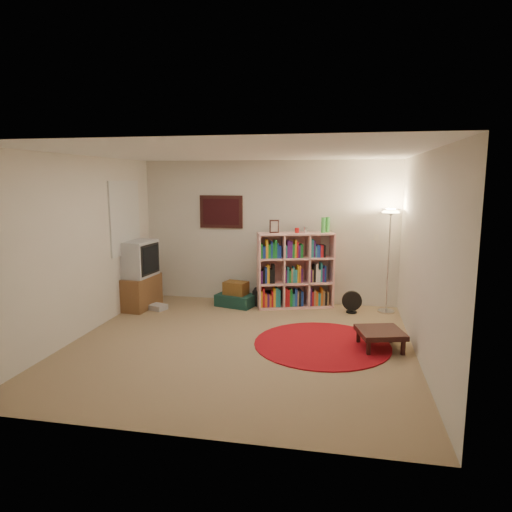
{
  "coord_description": "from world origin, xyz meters",
  "views": [
    {
      "loc": [
        1.31,
        -5.65,
        2.17
      ],
      "look_at": [
        0.1,
        0.6,
        1.1
      ],
      "focal_mm": 32.0,
      "sensor_mm": 36.0,
      "label": 1
    }
  ],
  "objects_px": {
    "tv_stand": "(136,276)",
    "suitcase": "(236,300)",
    "floor_lamp": "(390,227)",
    "floor_fan": "(352,302)",
    "bookshelf": "(294,271)",
    "side_table": "(380,333)"
  },
  "relations": [
    {
      "from": "floor_lamp",
      "to": "floor_fan",
      "type": "xyz_separation_m",
      "value": [
        -0.56,
        -0.16,
        -1.24
      ]
    },
    {
      "from": "side_table",
      "to": "floor_fan",
      "type": "bearing_deg",
      "value": 102.27
    },
    {
      "from": "floor_fan",
      "to": "tv_stand",
      "type": "relative_size",
      "value": 0.32
    },
    {
      "from": "tv_stand",
      "to": "side_table",
      "type": "relative_size",
      "value": 1.71
    },
    {
      "from": "bookshelf",
      "to": "floor_lamp",
      "type": "relative_size",
      "value": 0.9
    },
    {
      "from": "floor_lamp",
      "to": "floor_fan",
      "type": "distance_m",
      "value": 1.37
    },
    {
      "from": "floor_fan",
      "to": "tv_stand",
      "type": "xyz_separation_m",
      "value": [
        -3.6,
        -0.35,
        0.37
      ]
    },
    {
      "from": "floor_lamp",
      "to": "side_table",
      "type": "height_order",
      "value": "floor_lamp"
    },
    {
      "from": "floor_lamp",
      "to": "tv_stand",
      "type": "relative_size",
      "value": 1.48
    },
    {
      "from": "floor_lamp",
      "to": "side_table",
      "type": "bearing_deg",
      "value": -97.33
    },
    {
      "from": "tv_stand",
      "to": "suitcase",
      "type": "bearing_deg",
      "value": 19.7
    },
    {
      "from": "floor_fan",
      "to": "suitcase",
      "type": "height_order",
      "value": "floor_fan"
    },
    {
      "from": "floor_lamp",
      "to": "side_table",
      "type": "distance_m",
      "value": 2.12
    },
    {
      "from": "suitcase",
      "to": "side_table",
      "type": "height_order",
      "value": "side_table"
    },
    {
      "from": "side_table",
      "to": "tv_stand",
      "type": "bearing_deg",
      "value": 162.92
    },
    {
      "from": "floor_fan",
      "to": "suitcase",
      "type": "xyz_separation_m",
      "value": [
        -1.97,
        0.06,
        -0.08
      ]
    },
    {
      "from": "floor_fan",
      "to": "side_table",
      "type": "bearing_deg",
      "value": -80.01
    },
    {
      "from": "floor_lamp",
      "to": "side_table",
      "type": "relative_size",
      "value": 2.54
    },
    {
      "from": "suitcase",
      "to": "floor_lamp",
      "type": "bearing_deg",
      "value": 17.65
    },
    {
      "from": "bookshelf",
      "to": "tv_stand",
      "type": "height_order",
      "value": "bookshelf"
    },
    {
      "from": "tv_stand",
      "to": "side_table",
      "type": "height_order",
      "value": "tv_stand"
    },
    {
      "from": "suitcase",
      "to": "side_table",
      "type": "bearing_deg",
      "value": -19.77
    }
  ]
}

